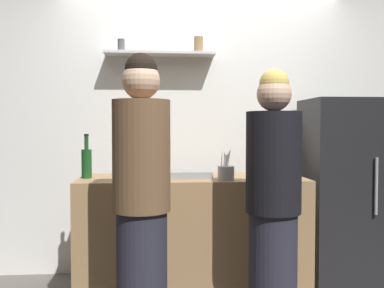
# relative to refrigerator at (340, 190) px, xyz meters

# --- Properties ---
(back_wall_assembly) EXTENTS (4.80, 0.32, 2.60)m
(back_wall_assembly) POSITION_rel_refrigerator_xyz_m (-1.15, 0.40, 0.53)
(back_wall_assembly) COLOR white
(back_wall_assembly) RESTS_ON ground
(refrigerator) EXTENTS (0.58, 0.61, 1.55)m
(refrigerator) POSITION_rel_refrigerator_xyz_m (0.00, 0.00, 0.00)
(refrigerator) COLOR black
(refrigerator) RESTS_ON ground
(counter) EXTENTS (1.68, 0.64, 0.94)m
(counter) POSITION_rel_refrigerator_xyz_m (-1.29, -0.32, -0.31)
(counter) COLOR #9E7A51
(counter) RESTS_ON ground
(baking_pan) EXTENTS (0.34, 0.24, 0.05)m
(baking_pan) POSITION_rel_refrigerator_xyz_m (-1.32, -0.35, 0.19)
(baking_pan) COLOR gray
(baking_pan) RESTS_ON counter
(utensil_holder) EXTENTS (0.12, 0.12, 0.21)m
(utensil_holder) POSITION_rel_refrigerator_xyz_m (-1.07, -0.54, 0.21)
(utensil_holder) COLOR #B2B2B7
(utensil_holder) RESTS_ON counter
(wine_bottle_green_glass) EXTENTS (0.07, 0.07, 0.33)m
(wine_bottle_green_glass) POSITION_rel_refrigerator_xyz_m (-2.07, -0.33, 0.28)
(wine_bottle_green_glass) COLOR #19471E
(wine_bottle_green_glass) RESTS_ON counter
(wine_bottle_dark_glass) EXTENTS (0.07, 0.07, 0.31)m
(wine_bottle_dark_glass) POSITION_rel_refrigerator_xyz_m (-0.64, -0.22, 0.27)
(wine_bottle_dark_glass) COLOR black
(wine_bottle_dark_glass) RESTS_ON counter
(wine_bottle_amber_glass) EXTENTS (0.08, 0.08, 0.30)m
(wine_bottle_amber_glass) POSITION_rel_refrigerator_xyz_m (-1.77, -0.11, 0.28)
(wine_bottle_amber_glass) COLOR #472814
(wine_bottle_amber_glass) RESTS_ON counter
(wine_bottle_pale_glass) EXTENTS (0.07, 0.07, 0.28)m
(wine_bottle_pale_glass) POSITION_rel_refrigerator_xyz_m (-1.77, -0.28, 0.26)
(wine_bottle_pale_glass) COLOR #B2BFB2
(wine_bottle_pale_glass) RESTS_ON counter
(water_bottle_plastic) EXTENTS (0.09, 0.09, 0.21)m
(water_bottle_plastic) POSITION_rel_refrigerator_xyz_m (-0.64, -0.51, 0.25)
(water_bottle_plastic) COLOR silver
(water_bottle_plastic) RESTS_ON counter
(person_brown_jacket) EXTENTS (0.34, 0.34, 1.74)m
(person_brown_jacket) POSITION_rel_refrigerator_xyz_m (-1.64, -1.02, 0.09)
(person_brown_jacket) COLOR #262633
(person_brown_jacket) RESTS_ON ground
(person_blonde) EXTENTS (0.34, 0.34, 1.67)m
(person_blonde) POSITION_rel_refrigerator_xyz_m (-0.83, -0.95, 0.05)
(person_blonde) COLOR #262633
(person_blonde) RESTS_ON ground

